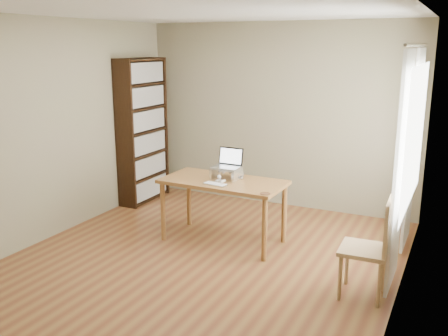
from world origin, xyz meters
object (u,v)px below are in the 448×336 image
(desk, at_px, (223,188))
(chair, at_px, (373,245))
(keyboard, at_px, (215,184))
(laptop, at_px, (228,162))
(bookshelf, at_px, (143,131))
(cat, at_px, (230,173))

(desk, height_order, chair, chair)
(keyboard, distance_m, chair, 1.88)
(desk, xyz_separation_m, laptop, (-0.00, 0.13, 0.28))
(bookshelf, bearing_deg, laptop, -24.81)
(laptop, relative_size, chair, 0.33)
(laptop, bearing_deg, bookshelf, 156.57)
(desk, height_order, keyboard, keyboard)
(bookshelf, relative_size, laptop, 6.71)
(bookshelf, xyz_separation_m, laptop, (1.79, -0.83, -0.11))
(keyboard, bearing_deg, chair, -6.13)
(desk, distance_m, laptop, 0.31)
(cat, distance_m, chair, 1.96)
(desk, relative_size, keyboard, 5.11)
(desk, xyz_separation_m, cat, (0.03, 0.11, 0.16))
(chair, bearing_deg, desk, 158.80)
(keyboard, height_order, cat, cat)
(bookshelf, bearing_deg, keyboard, -33.33)
(bookshelf, bearing_deg, desk, -28.25)
(laptop, xyz_separation_m, keyboard, (0.01, -0.35, -0.18))
(bookshelf, distance_m, laptop, 1.97)
(chair, bearing_deg, bookshelf, 154.15)
(desk, bearing_deg, keyboard, -86.42)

